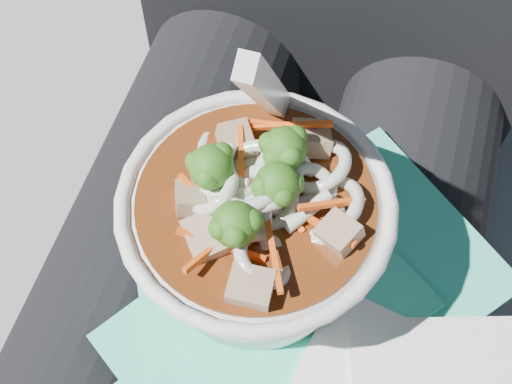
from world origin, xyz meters
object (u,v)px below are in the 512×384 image
(udon_bowl, at_px, (257,226))
(person_body, at_px, (283,199))
(plastic_bag, at_px, (278,329))
(lap, at_px, (250,316))
(stone_ledge, at_px, (287,291))

(udon_bowl, bearing_deg, person_body, 92.59)
(plastic_bag, bearing_deg, person_body, 103.28)
(udon_bowl, bearing_deg, lap, -127.08)
(stone_ledge, distance_m, plastic_bag, 0.42)
(lap, height_order, person_body, person_body)
(person_body, relative_size, udon_bowl, 4.89)
(stone_ledge, distance_m, lap, 0.33)
(person_body, distance_m, plastic_bag, 0.14)
(stone_ledge, height_order, person_body, person_body)
(person_body, bearing_deg, udon_bowl, -87.41)
(lap, xyz_separation_m, udon_bowl, (0.00, 0.01, 0.14))
(stone_ledge, bearing_deg, person_body, -90.00)
(plastic_bag, relative_size, udon_bowl, 1.99)
(plastic_bag, bearing_deg, lap, 133.71)
(lap, height_order, plastic_bag, plastic_bag)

